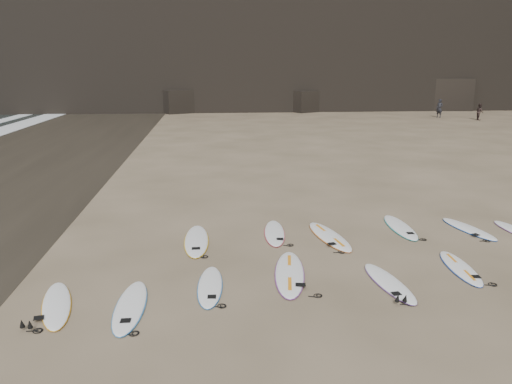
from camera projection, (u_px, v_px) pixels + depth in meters
ground at (322, 276)px, 11.83m from camera, size 240.00×240.00×0.00m
surfboard_0 at (130, 306)px, 10.28m from camera, size 0.62×2.46×0.09m
surfboard_1 at (210, 286)px, 11.23m from camera, size 0.65×2.26×0.08m
surfboard_2 at (290, 273)px, 11.91m from camera, size 1.10×2.87×0.10m
surfboard_3 at (389, 282)px, 11.40m from camera, size 0.82×2.36×0.08m
surfboard_4 at (460, 267)px, 12.26m from camera, size 0.75×2.31×0.08m
surfboard_5 at (196, 240)px, 14.16m from camera, size 0.66×2.73×0.10m
surfboard_6 at (275, 233)px, 14.83m from camera, size 0.81×2.45×0.09m
surfboard_7 at (329, 236)px, 14.52m from camera, size 1.08×2.78×0.10m
surfboard_8 at (400, 227)px, 15.36m from camera, size 0.70×2.54×0.09m
surfboard_9 at (469, 229)px, 15.21m from camera, size 1.01×2.39×0.08m
surfboard_11 at (57, 304)px, 10.35m from camera, size 1.10×2.38×0.08m
person_a at (439, 108)px, 49.13m from camera, size 0.74×0.78×1.80m
person_b at (480, 112)px, 46.75m from camera, size 0.75×0.87×1.55m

